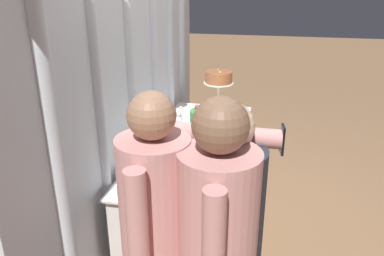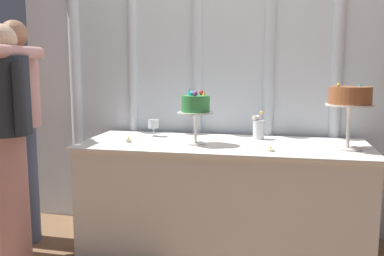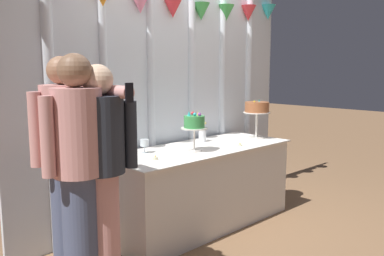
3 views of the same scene
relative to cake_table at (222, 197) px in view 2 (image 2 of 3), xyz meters
The scene contains 11 objects.
ground_plane 0.40m from the cake_table, 90.00° to the right, with size 24.00×24.00×0.00m, color #846042.
draped_curtain 1.09m from the cake_table, 89.56° to the left, with size 3.47×0.19×2.60m.
cake_table is the anchor object (origin of this frame).
cake_display_nearleft 0.68m from the cake_table, 152.56° to the right, with size 0.25×0.25×0.38m.
cake_display_nearright 1.08m from the cake_table, ahead, with size 0.29×0.29×0.43m.
wine_glass 0.75m from the cake_table, 162.69° to the left, with size 0.08×0.08×0.13m.
flower_vase 0.57m from the cake_table, 41.59° to the left, with size 0.09×0.09×0.21m.
tealight_far_left 0.77m from the cake_table, behind, with size 0.04×0.04×0.04m.
tealight_near_left 0.56m from the cake_table, 34.37° to the right, with size 0.05×0.05×0.03m.
guest_girl_blue_dress 1.57m from the cake_table, behind, with size 0.47×0.67×1.63m.
guest_man_dark_suit 1.51m from the cake_table, 162.89° to the right, with size 0.45×0.44×1.58m.
Camera 2 is at (0.36, -2.74, 1.31)m, focal length 39.29 mm.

